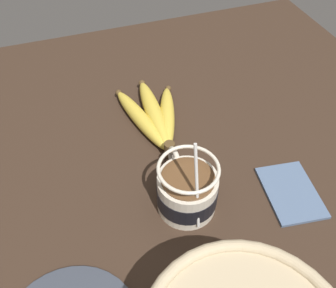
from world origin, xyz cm
name	(u,v)px	position (x,y,z in cm)	size (l,w,h in cm)	color
table	(189,170)	(0.00, 0.00, 1.25)	(108.14, 108.14, 2.51)	#332319
coffee_mug	(187,191)	(-7.91, 3.68, 6.53)	(14.11, 10.02, 17.01)	beige
banana_bunch	(154,116)	(13.72, 2.53, 4.12)	(23.73, 13.77, 4.04)	#4C381E
napkin	(291,192)	(-11.60, -14.50, 2.81)	(13.44, 10.26, 0.60)	slate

